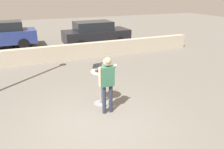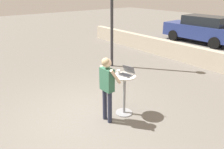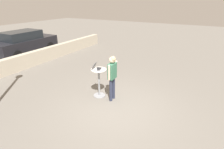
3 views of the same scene
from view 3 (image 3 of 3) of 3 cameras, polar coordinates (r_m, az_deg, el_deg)
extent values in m
plane|color=slate|center=(6.07, 1.09, -10.98)|extent=(50.00, 50.00, 0.00)
cube|color=#B2A893|center=(9.98, -31.35, 2.07)|extent=(15.68, 0.35, 0.79)
cylinder|color=gray|center=(6.82, -4.13, -6.78)|extent=(0.45, 0.45, 0.03)
cylinder|color=gray|center=(6.57, -4.27, -2.73)|extent=(0.07, 0.07, 1.04)
cylinder|color=beige|center=(6.36, -4.41, 1.61)|extent=(0.57, 0.57, 0.02)
cube|color=#515156|center=(6.36, -4.55, 1.81)|extent=(0.37, 0.28, 0.02)
cube|color=black|center=(6.35, -4.55, 1.90)|extent=(0.32, 0.23, 0.00)
cube|color=#515156|center=(6.37, -5.84, 2.88)|extent=(0.35, 0.17, 0.21)
cube|color=white|center=(6.37, -5.80, 2.89)|extent=(0.32, 0.15, 0.18)
cylinder|color=white|center=(6.15, -5.32, 1.42)|extent=(0.09, 0.09, 0.09)
torus|color=white|center=(6.19, -5.02, 1.61)|extent=(0.04, 0.01, 0.04)
cylinder|color=#282D42|center=(6.28, -0.38, -5.17)|extent=(0.11, 0.11, 0.85)
cylinder|color=#282D42|center=(6.44, 0.49, -4.43)|extent=(0.11, 0.11, 0.85)
cube|color=#33664C|center=(6.06, 0.06, 1.12)|extent=(0.37, 0.19, 0.56)
sphere|color=beige|center=(5.92, 0.06, 4.84)|extent=(0.22, 0.22, 0.22)
sphere|color=#9E8966|center=(5.90, 0.30, 5.06)|extent=(0.20, 0.20, 0.20)
cylinder|color=beige|center=(5.88, -0.96, 0.56)|extent=(0.07, 0.07, 0.53)
cylinder|color=beige|center=(6.23, 0.38, 2.94)|extent=(0.07, 0.32, 0.41)
cube|color=black|center=(13.38, -26.36, 8.84)|extent=(4.20, 1.80, 0.74)
cube|color=black|center=(13.14, -27.58, 11.29)|extent=(2.32, 1.56, 0.54)
cylinder|color=black|center=(14.85, -24.09, 9.08)|extent=(0.65, 0.23, 0.64)
cylinder|color=black|center=(13.61, -19.69, 8.62)|extent=(0.65, 0.23, 0.64)
cylinder|color=black|center=(13.46, -32.56, 6.19)|extent=(0.65, 0.23, 0.64)
cylinder|color=black|center=(12.09, -28.57, 5.46)|extent=(0.65, 0.23, 0.64)
camera|label=1|loc=(3.79, 70.70, 6.58)|focal=35.00mm
camera|label=2|loc=(8.71, 31.84, 18.21)|focal=35.00mm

